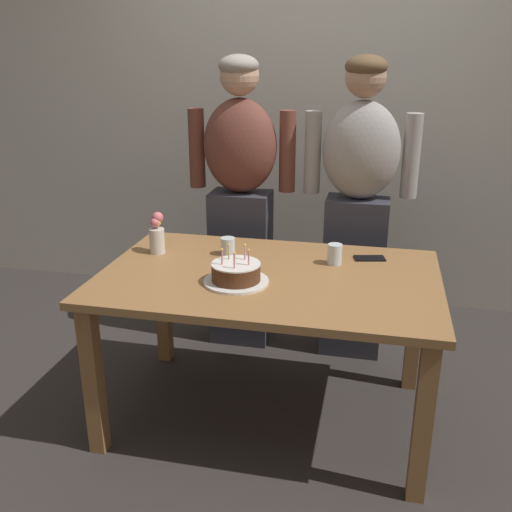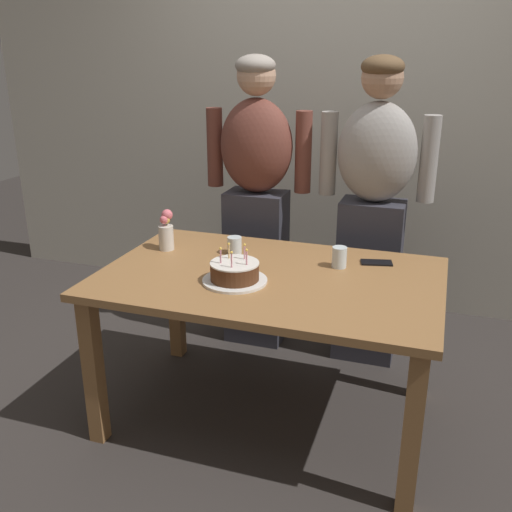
{
  "view_description": "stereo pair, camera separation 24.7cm",
  "coord_description": "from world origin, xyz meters",
  "px_view_note": "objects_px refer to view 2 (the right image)",
  "views": [
    {
      "loc": [
        0.45,
        -2.32,
        1.68
      ],
      "look_at": [
        -0.05,
        -0.05,
        0.84
      ],
      "focal_mm": 40.17,
      "sensor_mm": 36.0,
      "label": 1
    },
    {
      "loc": [
        0.69,
        -2.26,
        1.68
      ],
      "look_at": [
        -0.05,
        -0.05,
        0.84
      ],
      "focal_mm": 40.17,
      "sensor_mm": 36.0,
      "label": 2
    }
  ],
  "objects_px": {
    "water_glass_far": "(339,257)",
    "cell_phone": "(376,263)",
    "person_woman_cardigan": "(373,210)",
    "water_glass_near": "(235,245)",
    "birthday_cake": "(235,273)",
    "flower_vase": "(166,230)",
    "person_man_bearded": "(256,200)"
  },
  "relations": [
    {
      "from": "flower_vase",
      "to": "person_man_bearded",
      "type": "distance_m",
      "value": 0.65
    },
    {
      "from": "birthday_cake",
      "to": "cell_phone",
      "type": "relative_size",
      "value": 1.95
    },
    {
      "from": "water_glass_near",
      "to": "water_glass_far",
      "type": "bearing_deg",
      "value": -2.09
    },
    {
      "from": "person_man_bearded",
      "to": "cell_phone",
      "type": "bearing_deg",
      "value": 148.48
    },
    {
      "from": "water_glass_near",
      "to": "water_glass_far",
      "type": "xyz_separation_m",
      "value": [
        0.52,
        -0.02,
        0.01
      ]
    },
    {
      "from": "cell_phone",
      "to": "person_man_bearded",
      "type": "relative_size",
      "value": 0.09
    },
    {
      "from": "birthday_cake",
      "to": "water_glass_near",
      "type": "xyz_separation_m",
      "value": [
        -0.13,
        0.34,
        0.0
      ]
    },
    {
      "from": "person_woman_cardigan",
      "to": "water_glass_near",
      "type": "bearing_deg",
      "value": 42.52
    },
    {
      "from": "birthday_cake",
      "to": "water_glass_far",
      "type": "bearing_deg",
      "value": 39.12
    },
    {
      "from": "water_glass_far",
      "to": "person_man_bearded",
      "type": "relative_size",
      "value": 0.06
    },
    {
      "from": "cell_phone",
      "to": "water_glass_far",
      "type": "bearing_deg",
      "value": -160.04
    },
    {
      "from": "water_glass_far",
      "to": "person_woman_cardigan",
      "type": "xyz_separation_m",
      "value": [
        0.07,
        0.56,
        0.09
      ]
    },
    {
      "from": "water_glass_near",
      "to": "person_woman_cardigan",
      "type": "xyz_separation_m",
      "value": [
        0.59,
        0.54,
        0.09
      ]
    },
    {
      "from": "person_man_bearded",
      "to": "water_glass_near",
      "type": "bearing_deg",
      "value": 97.26
    },
    {
      "from": "birthday_cake",
      "to": "water_glass_far",
      "type": "xyz_separation_m",
      "value": [
        0.39,
        0.32,
        0.01
      ]
    },
    {
      "from": "flower_vase",
      "to": "person_man_bearded",
      "type": "bearing_deg",
      "value": 64.8
    },
    {
      "from": "cell_phone",
      "to": "person_woman_cardigan",
      "type": "relative_size",
      "value": 0.09
    },
    {
      "from": "birthday_cake",
      "to": "water_glass_near",
      "type": "relative_size",
      "value": 3.29
    },
    {
      "from": "cell_phone",
      "to": "person_woman_cardigan",
      "type": "distance_m",
      "value": 0.48
    },
    {
      "from": "flower_vase",
      "to": "birthday_cake",
      "type": "bearing_deg",
      "value": -31.8
    },
    {
      "from": "water_glass_far",
      "to": "person_woman_cardigan",
      "type": "bearing_deg",
      "value": 82.75
    },
    {
      "from": "flower_vase",
      "to": "person_woman_cardigan",
      "type": "height_order",
      "value": "person_woman_cardigan"
    },
    {
      "from": "water_glass_far",
      "to": "cell_phone",
      "type": "distance_m",
      "value": 0.19
    },
    {
      "from": "water_glass_near",
      "to": "water_glass_far",
      "type": "height_order",
      "value": "water_glass_far"
    },
    {
      "from": "person_woman_cardigan",
      "to": "cell_phone",
      "type": "bearing_deg",
      "value": 100.73
    },
    {
      "from": "water_glass_near",
      "to": "cell_phone",
      "type": "height_order",
      "value": "water_glass_near"
    },
    {
      "from": "person_woman_cardigan",
      "to": "birthday_cake",
      "type": "bearing_deg",
      "value": 62.21
    },
    {
      "from": "water_glass_near",
      "to": "cell_phone",
      "type": "relative_size",
      "value": 0.59
    },
    {
      "from": "water_glass_near",
      "to": "flower_vase",
      "type": "distance_m",
      "value": 0.35
    },
    {
      "from": "water_glass_near",
      "to": "flower_vase",
      "type": "relative_size",
      "value": 0.42
    },
    {
      "from": "birthday_cake",
      "to": "flower_vase",
      "type": "height_order",
      "value": "flower_vase"
    },
    {
      "from": "birthday_cake",
      "to": "person_man_bearded",
      "type": "bearing_deg",
      "value": 102.58
    }
  ]
}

